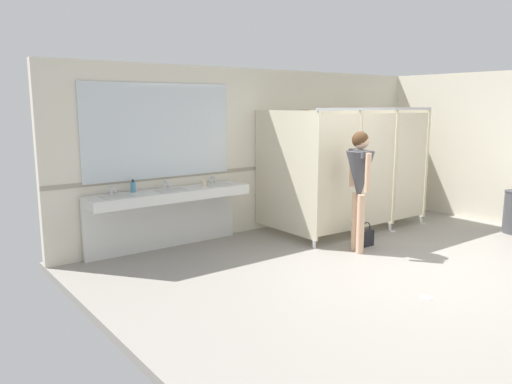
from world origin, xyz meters
TOP-DOWN VIEW (x-y plane):
  - ground_plane at (0.00, 0.00)m, footprint 7.42×6.16m
  - wall_back at (0.00, 2.84)m, footprint 7.42×0.12m
  - wall_back_tile_band at (0.00, 2.78)m, footprint 7.42×0.01m
  - vanity_counter at (-2.02, 2.58)m, footprint 2.41×0.53m
  - mirror_panel at (-2.02, 2.77)m, footprint 2.31×0.02m
  - bathroom_stalls at (1.05, 1.81)m, footprint 2.71×1.50m
  - person_standing at (0.11, 0.84)m, footprint 0.53×0.56m
  - handbag at (0.43, 0.96)m, footprint 0.23×0.13m
  - soap_dispenser at (-2.51, 2.65)m, footprint 0.07×0.07m
  - paper_cup at (-1.48, 2.46)m, footprint 0.07×0.07m
  - floor_drain_cover at (-0.62, -0.81)m, footprint 0.14×0.14m

SIDE VIEW (x-z plane):
  - ground_plane at x=0.00m, z-range -0.10..0.00m
  - floor_drain_cover at x=-0.62m, z-range 0.00..0.01m
  - handbag at x=0.43m, z-range -0.05..0.31m
  - vanity_counter at x=-2.02m, z-range 0.15..1.16m
  - paper_cup at x=-1.48m, z-range 0.90..0.99m
  - soap_dispenser at x=-2.51m, z-range 0.89..1.06m
  - wall_back_tile_band at x=0.00m, z-range 1.02..1.08m
  - bathroom_stalls at x=1.05m, z-range 0.05..2.10m
  - person_standing at x=0.11m, z-range 0.24..1.98m
  - wall_back at x=0.00m, z-range 0.00..2.68m
  - mirror_panel at x=-2.02m, z-range 1.05..2.41m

